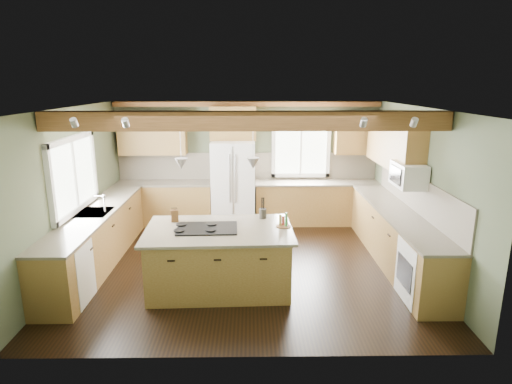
{
  "coord_description": "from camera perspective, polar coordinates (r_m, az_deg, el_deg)",
  "views": [
    {
      "loc": [
        0.06,
        -6.67,
        2.98
      ],
      "look_at": [
        0.15,
        0.3,
        1.19
      ],
      "focal_mm": 30.0,
      "sensor_mm": 36.0,
      "label": 1
    }
  ],
  "objects": [
    {
      "name": "base_cab_left",
      "position": [
        7.63,
        -20.45,
        -5.97
      ],
      "size": [
        0.6,
        3.7,
        0.88
      ],
      "primitive_type": "cube",
      "color": "brown",
      "rests_on": "floor"
    },
    {
      "name": "oven",
      "position": [
        6.46,
        21.72,
        -9.9
      ],
      "size": [
        0.6,
        0.72,
        0.84
      ],
      "primitive_type": "cube",
      "color": "white",
      "rests_on": "floor"
    },
    {
      "name": "soffit_trim",
      "position": [
        9.08,
        -1.17,
        11.65
      ],
      "size": [
        5.55,
        0.2,
        0.1
      ],
      "primitive_type": "cube",
      "color": "#523117",
      "rests_on": "ceiling"
    },
    {
      "name": "base_cab_back_right",
      "position": [
        9.34,
        8.08,
        -1.5
      ],
      "size": [
        2.62,
        0.6,
        0.88
      ],
      "primitive_type": "cube",
      "color": "brown",
      "rests_on": "floor"
    },
    {
      "name": "counter_back_left",
      "position": [
        9.3,
        -12.23,
        1.17
      ],
      "size": [
        2.06,
        0.64,
        0.04
      ],
      "primitive_type": "cube",
      "color": "#463E33",
      "rests_on": "base_cab_back_left"
    },
    {
      "name": "pendant_left",
      "position": [
        6.03,
        -9.93,
        3.71
      ],
      "size": [
        0.18,
        0.18,
        0.16
      ],
      "primitive_type": "cone",
      "rotation": [
        3.14,
        0.0,
        0.0
      ],
      "color": "#B2B2B7",
      "rests_on": "ceiling"
    },
    {
      "name": "upper_cab_back_left",
      "position": [
        9.28,
        -13.64,
        7.66
      ],
      "size": [
        1.4,
        0.35,
        0.9
      ],
      "primitive_type": "cube",
      "color": "brown",
      "rests_on": "wall_back"
    },
    {
      "name": "window_left",
      "position": [
        7.43,
        -23.23,
        2.16
      ],
      "size": [
        0.04,
        1.6,
        1.05
      ],
      "primitive_type": "cube",
      "color": "white",
      "rests_on": "wall_left"
    },
    {
      "name": "sink",
      "position": [
        7.48,
        -20.76,
        -2.63
      ],
      "size": [
        0.5,
        0.65,
        0.03
      ],
      "primitive_type": "cube",
      "color": "#262628",
      "rests_on": "counter_left"
    },
    {
      "name": "base_cab_right",
      "position": [
        7.58,
        18.14,
        -5.88
      ],
      "size": [
        0.6,
        3.7,
        0.88
      ],
      "primitive_type": "cube",
      "color": "brown",
      "rests_on": "floor"
    },
    {
      "name": "utensil_crock",
      "position": [
        6.66,
        0.9,
        -2.88
      ],
      "size": [
        0.12,
        0.12,
        0.15
      ],
      "primitive_type": "cylinder",
      "rotation": [
        0.0,
        0.0,
        -0.04
      ],
      "color": "#413B34",
      "rests_on": "island_top"
    },
    {
      "name": "upper_cab_back_corner",
      "position": [
        9.32,
        13.26,
        7.71
      ],
      "size": [
        0.9,
        0.35,
        0.9
      ],
      "primitive_type": "cube",
      "color": "brown",
      "rests_on": "wall_back"
    },
    {
      "name": "floor",
      "position": [
        7.3,
        -1.19,
        -9.64
      ],
      "size": [
        5.6,
        5.6,
        0.0
      ],
      "primitive_type": "plane",
      "color": "black",
      "rests_on": "ground"
    },
    {
      "name": "counter_right",
      "position": [
        7.44,
        18.42,
        -2.55
      ],
      "size": [
        0.64,
        3.74,
        0.04
      ],
      "primitive_type": "cube",
      "color": "#463E33",
      "rests_on": "base_cab_right"
    },
    {
      "name": "backsplash_back",
      "position": [
        9.32,
        -1.12,
        3.49
      ],
      "size": [
        5.58,
        0.03,
        0.58
      ],
      "primitive_type": "cube",
      "color": "brown",
      "rests_on": "wall_back"
    },
    {
      "name": "island",
      "position": [
        6.41,
        -4.89,
        -8.96
      ],
      "size": [
        2.04,
        1.29,
        0.88
      ],
      "primitive_type": "cube",
      "rotation": [
        0.0,
        0.0,
        0.04
      ],
      "color": "brown",
      "rests_on": "floor"
    },
    {
      "name": "upper_cab_over_fridge",
      "position": [
        9.04,
        -3.08,
        9.14
      ],
      "size": [
        0.96,
        0.35,
        0.7
      ],
      "primitive_type": "cube",
      "color": "brown",
      "rests_on": "wall_back"
    },
    {
      "name": "refrigerator",
      "position": [
        9.04,
        -3.03,
        1.11
      ],
      "size": [
        0.9,
        0.74,
        1.8
      ],
      "primitive_type": "cube",
      "color": "white",
      "rests_on": "floor"
    },
    {
      "name": "bottle_tray",
      "position": [
        6.29,
        3.69,
        -3.75
      ],
      "size": [
        0.27,
        0.27,
        0.2
      ],
      "primitive_type": null,
      "rotation": [
        0.0,
        0.0,
        -0.27
      ],
      "color": "brown",
      "rests_on": "island_top"
    },
    {
      "name": "wall_right",
      "position": [
        7.4,
        20.98,
        0.34
      ],
      "size": [
        0.0,
        5.0,
        5.0
      ],
      "primitive_type": "plane",
      "rotation": [
        1.57,
        0.0,
        -1.57
      ],
      "color": "#4C573E",
      "rests_on": "ground"
    },
    {
      "name": "pendant_right",
      "position": [
        5.99,
        -0.4,
        3.85
      ],
      "size": [
        0.18,
        0.18,
        0.16
      ],
      "primitive_type": "cone",
      "rotation": [
        3.14,
        0.0,
        0.0
      ],
      "color": "#B2B2B7",
      "rests_on": "ceiling"
    },
    {
      "name": "island_top",
      "position": [
        6.24,
        -4.98,
        -5.08
      ],
      "size": [
        2.17,
        1.43,
        0.04
      ],
      "primitive_type": "cube",
      "rotation": [
        0.0,
        0.0,
        0.04
      ],
      "color": "#463E33",
      "rests_on": "island"
    },
    {
      "name": "window_back",
      "position": [
        9.32,
        5.99,
        5.53
      ],
      "size": [
        1.1,
        0.04,
        1.0
      ],
      "primitive_type": "cube",
      "color": "white",
      "rests_on": "wall_back"
    },
    {
      "name": "wall_back",
      "position": [
        9.32,
        -1.12,
        4.05
      ],
      "size": [
        5.6,
        0.0,
        5.6
      ],
      "primitive_type": "plane",
      "rotation": [
        1.57,
        0.0,
        0.0
      ],
      "color": "#4C573E",
      "rests_on": "ground"
    },
    {
      "name": "backsplash_right",
      "position": [
        7.46,
        20.67,
        -0.23
      ],
      "size": [
        0.03,
        3.7,
        0.58
      ],
      "primitive_type": "cube",
      "color": "brown",
      "rests_on": "wall_right"
    },
    {
      "name": "upper_cab_right",
      "position": [
        8.06,
        17.92,
        6.39
      ],
      "size": [
        0.35,
        2.2,
        0.9
      ],
      "primitive_type": "cube",
      "color": "brown",
      "rests_on": "wall_right"
    },
    {
      "name": "ceiling",
      "position": [
        6.68,
        -1.31,
        11.17
      ],
      "size": [
        5.6,
        5.6,
        0.0
      ],
      "primitive_type": "plane",
      "rotation": [
        3.14,
        0.0,
        0.0
      ],
      "color": "silver",
      "rests_on": "wall_back"
    },
    {
      "name": "cooktop",
      "position": [
        6.24,
        -6.51,
        -4.83
      ],
      "size": [
        0.88,
        0.61,
        0.02
      ],
      "primitive_type": "cube",
      "rotation": [
        0.0,
        0.0,
        0.04
      ],
      "color": "black",
      "rests_on": "island_top"
    },
    {
      "name": "wall_left",
      "position": [
        7.45,
        -23.33,
        0.2
      ],
      "size": [
        0.0,
        5.0,
        5.0
      ],
      "primitive_type": "plane",
      "rotation": [
        1.57,
        0.0,
        1.57
      ],
      "color": "#4C573E",
      "rests_on": "ground"
    },
    {
      "name": "base_cab_back_left",
      "position": [
        9.41,
        -12.08,
        -1.55
      ],
      "size": [
        2.02,
        0.6,
        0.88
      ],
      "primitive_type": "cube",
      "color": "brown",
      "rests_on": "floor"
    },
    {
      "name": "microwave",
      "position": [
        7.22,
        19.67,
        2.17
      ],
      "size": [
        0.4,
        0.7,
        0.38
      ],
      "primitive_type": "cube",
      "color": "white",
      "rests_on": "wall_right"
    },
    {
      "name": "dishwasher",
      "position": [
        6.51,
        -24.15,
        -9.97
      ],
      "size": [
        0.6,
        0.6,
        0.84
      ],
      "primitive_type": "cube",
      "color": "white",
      "rests_on": "floor"
    },
    {
      "name": "counter_left",
      "position": [
        7.49,
        -20.76,
        -2.66
      ],
      "size": [
        0.64,
        3.74,
        0.04
      ],
      "primitive_type": "cube",
      "color": "#463E33",
      "rests_on": "base_cab_left"
    },
    {
      "name": "counter_back_right",
      "position": [
        9.22,
        8.18,
        1.25
      ],
      "size": [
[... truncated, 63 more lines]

